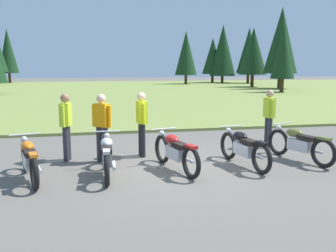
# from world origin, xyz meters

# --- Properties ---
(ground_plane) EXTENTS (140.00, 140.00, 0.00)m
(ground_plane) POSITION_xyz_m (0.00, 0.00, 0.00)
(ground_plane) COLOR #605B54
(grass_moorland) EXTENTS (80.00, 44.00, 0.10)m
(grass_moorland) POSITION_xyz_m (0.00, 26.64, 0.05)
(grass_moorland) COLOR olive
(grass_moorland) RESTS_ON ground
(forest_treeline) EXTENTS (39.27, 27.38, 8.13)m
(forest_treeline) POSITION_xyz_m (4.88, 34.30, 4.31)
(forest_treeline) COLOR #47331E
(forest_treeline) RESTS_ON ground
(motorcycle_orange) EXTENTS (0.81, 2.05, 0.88)m
(motorcycle_orange) POSITION_xyz_m (-3.07, -0.21, 0.44)
(motorcycle_orange) COLOR black
(motorcycle_orange) RESTS_ON ground
(motorcycle_silver) EXTENTS (0.62, 2.10, 0.88)m
(motorcycle_silver) POSITION_xyz_m (-1.50, -0.20, 0.44)
(motorcycle_silver) COLOR black
(motorcycle_silver) RESTS_ON ground
(motorcycle_red) EXTENTS (0.77, 2.06, 0.88)m
(motorcycle_red) POSITION_xyz_m (0.02, -0.11, 0.44)
(motorcycle_red) COLOR black
(motorcycle_red) RESTS_ON ground
(motorcycle_black) EXTENTS (0.68, 2.09, 0.88)m
(motorcycle_black) POSITION_xyz_m (1.67, -0.08, 0.44)
(motorcycle_black) COLOR black
(motorcycle_black) RESTS_ON ground
(motorcycle_olive) EXTENTS (0.83, 2.04, 0.88)m
(motorcycle_olive) POSITION_xyz_m (3.21, 0.08, 0.44)
(motorcycle_olive) COLOR black
(motorcycle_olive) RESTS_ON ground
(rider_checking_bike) EXTENTS (0.45, 0.39, 1.67)m
(rider_checking_bike) POSITION_xyz_m (-1.56, 0.95, 0.95)
(rider_checking_bike) COLOR #2D2D38
(rider_checking_bike) RESTS_ON ground
(rider_in_hivis_vest) EXTENTS (0.29, 0.54, 1.67)m
(rider_in_hivis_vest) POSITION_xyz_m (-2.42, 1.27, 0.95)
(rider_in_hivis_vest) COLOR #2D2D38
(rider_in_hivis_vest) RESTS_ON ground
(rider_with_back_turned) EXTENTS (0.25, 0.55, 1.67)m
(rider_with_back_turned) POSITION_xyz_m (-0.54, 1.32, 0.95)
(rider_with_back_turned) COLOR black
(rider_with_back_turned) RESTS_ON ground
(rider_near_row_end) EXTENTS (0.24, 0.55, 1.67)m
(rider_near_row_end) POSITION_xyz_m (3.18, 1.66, 0.95)
(rider_near_row_end) COLOR #2D2D38
(rider_near_row_end) RESTS_ON ground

